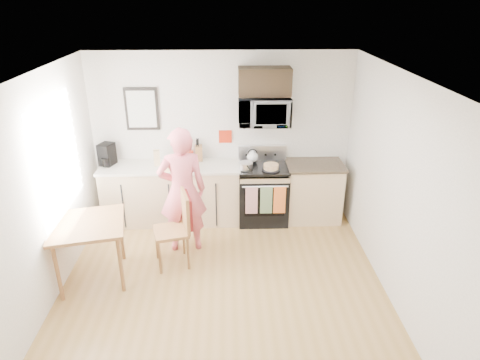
{
  "coord_description": "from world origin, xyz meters",
  "views": [
    {
      "loc": [
        0.07,
        -4.07,
        3.39
      ],
      "look_at": [
        0.24,
        1.0,
        1.13
      ],
      "focal_mm": 32.0,
      "sensor_mm": 36.0,
      "label": 1
    }
  ],
  "objects_px": {
    "range": "(263,194)",
    "person": "(182,191)",
    "dining_table": "(88,230)",
    "microwave": "(264,111)",
    "chair": "(181,219)",
    "cake": "(271,167)"
  },
  "relations": [
    {
      "from": "range",
      "to": "person",
      "type": "relative_size",
      "value": 0.65
    },
    {
      "from": "person",
      "to": "dining_table",
      "type": "bearing_deg",
      "value": 23.73
    },
    {
      "from": "microwave",
      "to": "dining_table",
      "type": "xyz_separation_m",
      "value": [
        -2.27,
        -1.58,
        -1.05
      ]
    },
    {
      "from": "person",
      "to": "chair",
      "type": "bearing_deg",
      "value": 82.8
    },
    {
      "from": "dining_table",
      "to": "chair",
      "type": "bearing_deg",
      "value": 16.27
    },
    {
      "from": "range",
      "to": "microwave",
      "type": "height_order",
      "value": "microwave"
    },
    {
      "from": "range",
      "to": "cake",
      "type": "bearing_deg",
      "value": -58.28
    },
    {
      "from": "microwave",
      "to": "person",
      "type": "height_order",
      "value": "microwave"
    },
    {
      "from": "person",
      "to": "cake",
      "type": "relative_size",
      "value": 6.54
    },
    {
      "from": "range",
      "to": "person",
      "type": "xyz_separation_m",
      "value": [
        -1.17,
        -0.79,
        0.46
      ]
    },
    {
      "from": "chair",
      "to": "cake",
      "type": "relative_size",
      "value": 3.75
    },
    {
      "from": "range",
      "to": "person",
      "type": "bearing_deg",
      "value": -145.98
    },
    {
      "from": "microwave",
      "to": "chair",
      "type": "bearing_deg",
      "value": -132.78
    },
    {
      "from": "dining_table",
      "to": "microwave",
      "type": "bearing_deg",
      "value": 34.85
    },
    {
      "from": "range",
      "to": "dining_table",
      "type": "height_order",
      "value": "range"
    },
    {
      "from": "microwave",
      "to": "person",
      "type": "xyz_separation_m",
      "value": [
        -1.17,
        -0.89,
        -0.86
      ]
    },
    {
      "from": "range",
      "to": "microwave",
      "type": "distance_m",
      "value": 1.33
    },
    {
      "from": "person",
      "to": "cake",
      "type": "bearing_deg",
      "value": -161.84
    },
    {
      "from": "dining_table",
      "to": "range",
      "type": "bearing_deg",
      "value": 33.04
    },
    {
      "from": "cake",
      "to": "dining_table",
      "type": "bearing_deg",
      "value": -150.95
    },
    {
      "from": "range",
      "to": "microwave",
      "type": "xyz_separation_m",
      "value": [
        -0.0,
        0.1,
        1.32
      ]
    },
    {
      "from": "dining_table",
      "to": "chair",
      "type": "relative_size",
      "value": 0.86
    }
  ]
}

